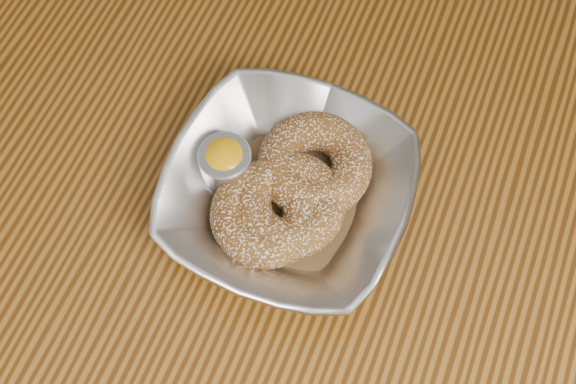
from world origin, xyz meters
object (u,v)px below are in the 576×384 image
at_px(donut_back, 315,164).
at_px(donut_extra, 288,204).
at_px(serving_bowl, 288,193).
at_px(table, 331,240).
at_px(ramekin, 226,164).
at_px(donut_front, 266,214).

bearing_deg(donut_back, donut_extra, -99.26).
bearing_deg(donut_extra, serving_bowl, 113.61).
relative_size(table, donut_back, 10.98).
bearing_deg(donut_extra, ramekin, 169.16).
relative_size(serving_bowl, donut_front, 2.18).
bearing_deg(donut_front, ramekin, 150.52).
distance_m(donut_front, ramekin, 0.06).
bearing_deg(table, serving_bowl, -159.06).
bearing_deg(table, donut_extra, -145.31).
bearing_deg(serving_bowl, table, 20.94).
bearing_deg(donut_front, donut_back, 70.53).
relative_size(donut_front, ramekin, 1.95).
xyz_separation_m(donut_back, donut_extra, (-0.01, -0.05, -0.00)).
bearing_deg(table, ramekin, -172.33).
distance_m(table, serving_bowl, 0.14).
height_order(donut_back, donut_front, donut_back).
xyz_separation_m(serving_bowl, ramekin, (-0.06, 0.00, 0.01)).
height_order(serving_bowl, donut_extra, serving_bowl).
height_order(table, serving_bowl, serving_bowl).
bearing_deg(donut_front, serving_bowl, 69.52).
distance_m(serving_bowl, donut_front, 0.03).
xyz_separation_m(donut_front, ramekin, (-0.05, 0.03, 0.01)).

